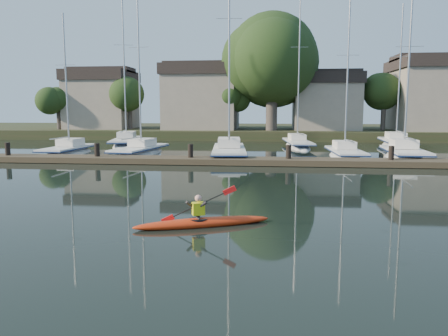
# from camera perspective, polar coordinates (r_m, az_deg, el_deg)

# --- Properties ---
(ground) EXTENTS (160.00, 160.00, 0.00)m
(ground) POSITION_cam_1_polar(r_m,az_deg,el_deg) (13.06, -2.47, -7.30)
(ground) COLOR black
(ground) RESTS_ON ground
(kayak) EXTENTS (3.98, 2.00, 1.30)m
(kayak) POSITION_cam_1_polar(r_m,az_deg,el_deg) (12.80, -2.87, -6.89)
(kayak) COLOR red
(kayak) RESTS_ON ground
(dock) EXTENTS (34.00, 2.00, 1.80)m
(dock) POSITION_cam_1_polar(r_m,az_deg,el_deg) (26.72, 1.96, 0.95)
(dock) COLOR #483D29
(dock) RESTS_ON ground
(sailboat_0) EXTENTS (2.24, 7.24, 11.39)m
(sailboat_0) POSITION_cam_1_polar(r_m,az_deg,el_deg) (34.35, -19.65, 1.38)
(sailboat_0) COLOR white
(sailboat_0) RESTS_ON ground
(sailboat_1) EXTENTS (3.10, 8.36, 13.35)m
(sailboat_1) POSITION_cam_1_polar(r_m,az_deg,el_deg) (32.71, -10.90, 1.40)
(sailboat_1) COLOR white
(sailboat_1) RESTS_ON ground
(sailboat_2) EXTENTS (3.20, 9.96, 16.20)m
(sailboat_2) POSITION_cam_1_polar(r_m,az_deg,el_deg) (30.56, 0.65, 1.06)
(sailboat_2) COLOR white
(sailboat_2) RESTS_ON ground
(sailboat_3) EXTENTS (2.19, 7.55, 12.08)m
(sailboat_3) POSITION_cam_1_polar(r_m,az_deg,el_deg) (31.36, 15.51, 0.99)
(sailboat_3) COLOR white
(sailboat_3) RESTS_ON ground
(sailboat_4) EXTENTS (2.79, 7.77, 12.98)m
(sailboat_4) POSITION_cam_1_polar(r_m,az_deg,el_deg) (31.89, 22.45, 0.73)
(sailboat_4) COLOR white
(sailboat_4) RESTS_ON ground
(sailboat_5) EXTENTS (3.93, 9.61, 15.50)m
(sailboat_5) POSITION_cam_1_polar(r_m,az_deg,el_deg) (41.09, -12.65, 2.63)
(sailboat_5) COLOR white
(sailboat_5) RESTS_ON ground
(sailboat_6) EXTENTS (2.70, 9.42, 14.77)m
(sailboat_6) POSITION_cam_1_polar(r_m,az_deg,el_deg) (39.12, 9.58, 2.49)
(sailboat_6) COLOR white
(sailboat_6) RESTS_ON ground
(sailboat_7) EXTENTS (2.84, 8.60, 13.63)m
(sailboat_7) POSITION_cam_1_polar(r_m,az_deg,el_deg) (41.60, 21.56, 2.32)
(sailboat_7) COLOR white
(sailboat_7) RESTS_ON ground
(shore) EXTENTS (90.00, 25.25, 12.75)m
(shore) POSITION_cam_1_polar(r_m,az_deg,el_deg) (52.75, 5.80, 7.61)
(shore) COLOR #243219
(shore) RESTS_ON ground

